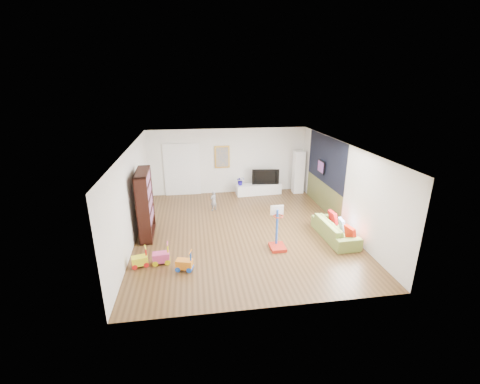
{
  "coord_description": "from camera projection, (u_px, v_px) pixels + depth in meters",
  "views": [
    {
      "loc": [
        -1.42,
        -9.16,
        4.51
      ],
      "look_at": [
        0.0,
        0.4,
        1.15
      ],
      "focal_mm": 24.0,
      "sensor_mm": 36.0,
      "label": 1
    }
  ],
  "objects": [
    {
      "name": "pillow_right",
      "position": [
        333.0,
        217.0,
        10.11
      ],
      "size": [
        0.14,
        0.4,
        0.4
      ],
      "primitive_type": "cube",
      "rotation": [
        0.0,
        0.0,
        0.1
      ],
      "color": "#B50E12",
      "rests_on": "sofa"
    },
    {
      "name": "painting_back",
      "position": [
        222.0,
        157.0,
        13.16
      ],
      "size": [
        0.62,
        0.06,
        0.92
      ],
      "primitive_type": "cube",
      "color": "gold",
      "rests_on": "wall_back"
    },
    {
      "name": "wall_back",
      "position": [
        228.0,
        161.0,
        13.3
      ],
      "size": [
        6.5,
        0.0,
        2.7
      ],
      "primitive_type": "cube",
      "color": "silver",
      "rests_on": "ground"
    },
    {
      "name": "ride_on_pink",
      "position": [
        161.0,
        254.0,
        8.28
      ],
      "size": [
        0.44,
        0.29,
        0.57
      ],
      "primitive_type": "cube",
      "rotation": [
        0.0,
        0.0,
        0.06
      ],
      "color": "#D64383",
      "rests_on": "ground"
    },
    {
      "name": "artwork_right",
      "position": [
        321.0,
        167.0,
        11.67
      ],
      "size": [
        0.04,
        0.56,
        0.46
      ],
      "primitive_type": "cube",
      "color": "#7F3F8C",
      "rests_on": "wall_right"
    },
    {
      "name": "floor",
      "position": [
        242.0,
        230.0,
        10.24
      ],
      "size": [
        6.5,
        7.5,
        0.0
      ],
      "primitive_type": "cube",
      "color": "brown",
      "rests_on": "ground"
    },
    {
      "name": "doorway",
      "position": [
        182.0,
        170.0,
        13.1
      ],
      "size": [
        1.45,
        0.06,
        2.1
      ],
      "primitive_type": "cube",
      "color": "white",
      "rests_on": "ground"
    },
    {
      "name": "olive_wainscot",
      "position": [
        323.0,
        196.0,
        11.84
      ],
      "size": [
        0.01,
        3.2,
        1.0
      ],
      "primitive_type": "cube",
      "color": "brown",
      "rests_on": "wall_right"
    },
    {
      "name": "ride_on_yellow",
      "position": [
        139.0,
        257.0,
        8.15
      ],
      "size": [
        0.44,
        0.33,
        0.53
      ],
      "primitive_type": "cube",
      "rotation": [
        0.0,
        0.0,
        0.24
      ],
      "color": "yellow",
      "rests_on": "ground"
    },
    {
      "name": "media_console",
      "position": [
        259.0,
        189.0,
        13.43
      ],
      "size": [
        1.9,
        0.59,
        0.44
      ],
      "primitive_type": "cube",
      "rotation": [
        0.0,
        0.0,
        0.07
      ],
      "color": "white",
      "rests_on": "ground"
    },
    {
      "name": "ride_on_orange",
      "position": [
        184.0,
        261.0,
        7.99
      ],
      "size": [
        0.45,
        0.35,
        0.54
      ],
      "primitive_type": "cube",
      "rotation": [
        0.0,
        0.0,
        -0.26
      ],
      "color": "orange",
      "rests_on": "ground"
    },
    {
      "name": "vase_plant",
      "position": [
        240.0,
        181.0,
        13.19
      ],
      "size": [
        0.4,
        0.37,
        0.36
      ],
      "primitive_type": "imported",
      "rotation": [
        0.0,
        0.0,
        0.31
      ],
      "color": "#190D8B",
      "rests_on": "media_console"
    },
    {
      "name": "wall_right",
      "position": [
        342.0,
        185.0,
        10.25
      ],
      "size": [
        0.0,
        7.5,
        2.7
      ],
      "primitive_type": "cube",
      "color": "white",
      "rests_on": "ground"
    },
    {
      "name": "pillow_left",
      "position": [
        350.0,
        233.0,
        9.08
      ],
      "size": [
        0.18,
        0.41,
        0.39
      ],
      "primitive_type": "cube",
      "rotation": [
        0.0,
        0.0,
        0.2
      ],
      "color": "#B51B08",
      "rests_on": "sofa"
    },
    {
      "name": "tall_cabinet",
      "position": [
        298.0,
        172.0,
        13.44
      ],
      "size": [
        0.43,
        0.43,
        1.79
      ],
      "primitive_type": "cube",
      "rotation": [
        0.0,
        0.0,
        -0.02
      ],
      "color": "white",
      "rests_on": "ground"
    },
    {
      "name": "navy_accent",
      "position": [
        326.0,
        160.0,
        11.39
      ],
      "size": [
        0.01,
        3.2,
        1.7
      ],
      "primitive_type": "cube",
      "color": "black",
      "rests_on": "wall_right"
    },
    {
      "name": "basketball_hoop",
      "position": [
        278.0,
        229.0,
        8.9
      ],
      "size": [
        0.44,
        0.53,
        1.26
      ],
      "primitive_type": "cube",
      "rotation": [
        0.0,
        0.0,
        0.01
      ],
      "color": "red",
      "rests_on": "ground"
    },
    {
      "name": "sofa",
      "position": [
        335.0,
        230.0,
        9.64
      ],
      "size": [
        0.82,
        1.92,
        0.55
      ],
      "primitive_type": "imported",
      "rotation": [
        0.0,
        0.0,
        1.61
      ],
      "color": "olive",
      "rests_on": "ground"
    },
    {
      "name": "wall_left",
      "position": [
        132.0,
        195.0,
        9.35
      ],
      "size": [
        0.0,
        7.5,
        2.7
      ],
      "primitive_type": "cube",
      "color": "white",
      "rests_on": "ground"
    },
    {
      "name": "pillow_center",
      "position": [
        342.0,
        224.0,
        9.61
      ],
      "size": [
        0.13,
        0.36,
        0.35
      ],
      "primitive_type": "cube",
      "rotation": [
        0.0,
        0.0,
        -0.09
      ],
      "color": "silver",
      "rests_on": "sofa"
    },
    {
      "name": "tv",
      "position": [
        265.0,
        176.0,
        13.32
      ],
      "size": [
        1.13,
        0.28,
        0.64
      ],
      "primitive_type": "imported",
      "rotation": [
        0.0,
        0.0,
        -0.12
      ],
      "color": "black",
      "rests_on": "media_console"
    },
    {
      "name": "child",
      "position": [
        213.0,
        201.0,
        11.68
      ],
      "size": [
        0.33,
        0.31,
        0.76
      ],
      "primitive_type": "imported",
      "rotation": [
        0.0,
        0.0,
        3.82
      ],
      "color": "gray",
      "rests_on": "ground"
    },
    {
      "name": "ceiling",
      "position": [
        242.0,
        146.0,
        9.35
      ],
      "size": [
        6.5,
        7.5,
        0.0
      ],
      "primitive_type": "cube",
      "color": "white",
      "rests_on": "ground"
    },
    {
      "name": "bookshelf",
      "position": [
        145.0,
        204.0,
        9.6
      ],
      "size": [
        0.41,
        1.41,
        2.04
      ],
      "primitive_type": "cube",
      "rotation": [
        0.0,
        0.0,
        0.03
      ],
      "color": "black",
      "rests_on": "ground"
    },
    {
      "name": "wall_front",
      "position": [
        271.0,
        251.0,
        6.3
      ],
      "size": [
        6.5,
        0.0,
        2.7
      ],
      "primitive_type": "cube",
      "color": "white",
      "rests_on": "ground"
    }
  ]
}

